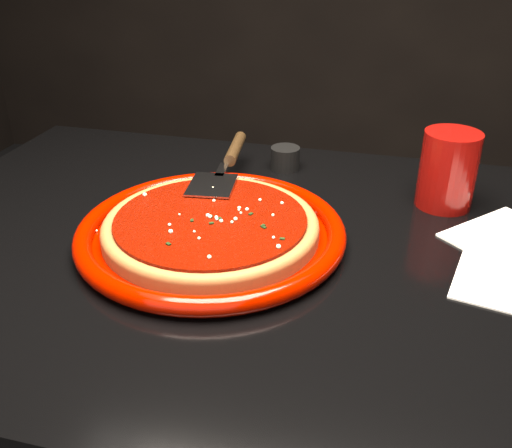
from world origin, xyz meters
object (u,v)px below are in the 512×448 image
Objects in this scene: plate at (211,232)px; pizza_server at (226,163)px; ramekin at (285,158)px; table at (270,428)px; cup at (448,170)px.

pizza_server is at bearing 100.04° from plate.
plate is 7.21× the size of ramekin.
table is 0.40m from plate.
pizza_server is 0.14m from ramekin.
table is at bearing 5.68° from plate.
table is at bearing -61.30° from pizza_server.
plate is at bearing -148.01° from cup.
plate is 3.14× the size of cup.
ramekin is (0.08, 0.11, -0.03)m from pizza_server.
plate is at bearing -99.41° from ramekin.
cup is 0.30m from ramekin.
table is 9.58× the size of cup.
cup is 2.30× the size of ramekin.
plate is (-0.09, -0.01, 0.39)m from table.
cup is (0.36, 0.03, 0.01)m from pizza_server.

